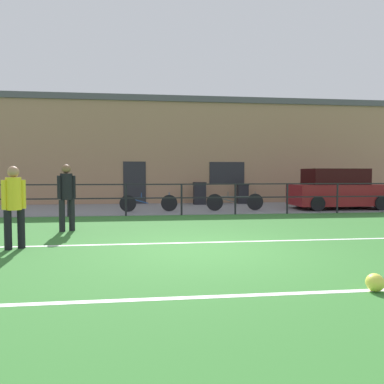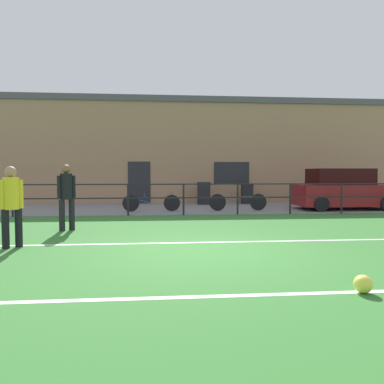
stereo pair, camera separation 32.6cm
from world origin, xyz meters
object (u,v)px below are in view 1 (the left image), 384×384
trash_bin_1 (200,193)px  player_striker (14,202)px  player_goalkeeper (67,193)px  bicycle_parked_1 (149,203)px  bicycle_parked_0 (235,202)px  trash_bin_0 (243,194)px  soccer_ball_spare (375,282)px  parked_car_red (338,190)px

trash_bin_1 → player_striker: bearing=-117.9°
player_goalkeeper → bicycle_parked_1: (2.13, 4.47, -0.64)m
bicycle_parked_0 → trash_bin_0: 3.37m
soccer_ball_spare → parked_car_red: 11.37m
bicycle_parked_1 → player_goalkeeper: bearing=-115.5°
player_striker → trash_bin_0: size_ratio=1.70×
soccer_ball_spare → trash_bin_1: bearing=92.1°
soccer_ball_spare → parked_car_red: parked_car_red is taller
player_goalkeeper → parked_car_red: player_goalkeeper is taller
player_goalkeeper → trash_bin_1: player_goalkeeper is taller
soccer_ball_spare → trash_bin_0: bearing=82.7°
bicycle_parked_0 → trash_bin_0: bearing=70.1°
trash_bin_0 → parked_car_red: bearing=-41.8°
trash_bin_1 → parked_car_red: bearing=-27.2°
player_striker → trash_bin_1: (5.13, 9.68, -0.39)m
bicycle_parked_1 → soccer_ball_spare: bearing=-73.7°
player_goalkeeper → player_striker: size_ratio=1.05×
bicycle_parked_0 → player_striker: bearing=-132.7°
player_goalkeeper → player_striker: bearing=-135.0°
parked_car_red → bicycle_parked_0: (-4.50, -0.18, -0.44)m
parked_car_red → soccer_ball_spare: bearing=-116.4°
soccer_ball_spare → bicycle_parked_1: size_ratio=0.10×
bicycle_parked_0 → trash_bin_1: trash_bin_1 is taller
player_striker → trash_bin_0: (7.30, 9.84, -0.43)m
parked_car_red → bicycle_parked_1: (-7.97, -0.18, -0.46)m
parked_car_red → bicycle_parked_1: parked_car_red is taller
bicycle_parked_1 → bicycle_parked_0: bearing=-0.0°
player_goalkeeper → bicycle_parked_1: player_goalkeeper is taller
trash_bin_0 → player_striker: bearing=-126.6°
player_goalkeeper → parked_car_red: bearing=-6.4°
bicycle_parked_1 → parked_car_red: bearing=1.3°
parked_car_red → bicycle_parked_0: parked_car_red is taller
parked_car_red → player_striker: bearing=-147.3°
player_goalkeeper → bicycle_parked_0: size_ratio=0.75×
soccer_ball_spare → trash_bin_0: size_ratio=0.24×
player_striker → soccer_ball_spare: player_striker is taller
bicycle_parked_0 → bicycle_parked_1: (-3.47, 0.00, -0.01)m
player_striker → parked_car_red: 12.66m
player_goalkeeper → bicycle_parked_0: bearing=7.5°
player_goalkeeper → trash_bin_0: size_ratio=1.78×
player_striker → bicycle_parked_1: bearing=35.1°
player_goalkeeper → parked_car_red: size_ratio=0.44×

